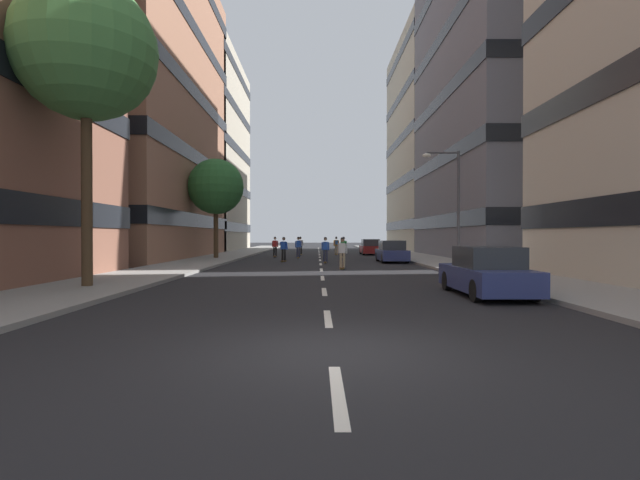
# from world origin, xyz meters

# --- Properties ---
(ground_plane) EXTENTS (178.80, 178.80, 0.00)m
(ground_plane) POSITION_xyz_m (0.00, 29.80, 0.00)
(ground_plane) COLOR black
(sidewalk_left) EXTENTS (3.89, 81.95, 0.14)m
(sidewalk_left) POSITION_xyz_m (-8.14, 33.52, 0.07)
(sidewalk_left) COLOR gray
(sidewalk_left) RESTS_ON ground_plane
(sidewalk_right) EXTENTS (3.89, 81.95, 0.14)m
(sidewalk_right) POSITION_xyz_m (8.14, 33.52, 0.07)
(sidewalk_right) COLOR gray
(sidewalk_right) RESTS_ON ground_plane
(lane_markings) EXTENTS (0.16, 67.20, 0.01)m
(lane_markings) POSITION_xyz_m (0.00, 30.50, 0.00)
(lane_markings) COLOR silver
(lane_markings) RESTS_ON ground_plane
(building_left_mid) EXTENTS (17.15, 23.87, 25.79)m
(building_left_mid) POSITION_xyz_m (-18.60, 31.58, 12.99)
(building_left_mid) COLOR #9E6B51
(building_left_mid) RESTS_ON ground_plane
(building_left_far) EXTENTS (17.15, 19.41, 24.15)m
(building_left_far) POSITION_xyz_m (-18.60, 52.01, 12.16)
(building_left_far) COLOR #B2A893
(building_left_far) RESTS_ON ground_plane
(building_right_mid) EXTENTS (17.15, 21.17, 30.59)m
(building_right_mid) POSITION_xyz_m (18.60, 31.58, 15.38)
(building_right_mid) COLOR slate
(building_right_mid) RESTS_ON ground_plane
(building_right_far) EXTENTS (17.15, 19.71, 26.50)m
(building_right_far) POSITION_xyz_m (18.60, 52.01, 13.34)
(building_right_far) COLOR #B2A893
(building_right_far) RESTS_ON ground_plane
(parked_car_near) EXTENTS (1.82, 4.40, 1.52)m
(parked_car_near) POSITION_xyz_m (5.00, 6.93, 0.70)
(parked_car_near) COLOR navy
(parked_car_near) RESTS_ON ground_plane
(parked_car_mid) EXTENTS (1.82, 4.40, 1.52)m
(parked_car_mid) POSITION_xyz_m (5.00, 38.42, 0.70)
(parked_car_mid) COLOR maroon
(parked_car_mid) RESTS_ON ground_plane
(parked_car_far) EXTENTS (1.82, 4.40, 1.52)m
(parked_car_far) POSITION_xyz_m (5.00, 25.28, 0.70)
(parked_car_far) COLOR navy
(parked_car_far) RESTS_ON ground_plane
(street_tree_near) EXTENTS (4.74, 4.74, 10.44)m
(street_tree_near) POSITION_xyz_m (-8.14, 8.65, 8.17)
(street_tree_near) COLOR #4C3823
(street_tree_near) RESTS_ON sidewalk_left
(street_tree_mid) EXTENTS (4.33, 4.33, 7.73)m
(street_tree_mid) POSITION_xyz_m (-8.14, 29.21, 5.68)
(street_tree_mid) COLOR #4C3823
(street_tree_mid) RESTS_ON sidewalk_left
(streetlamp_right) EXTENTS (2.13, 0.30, 6.50)m
(streetlamp_right) POSITION_xyz_m (7.39, 18.95, 4.14)
(streetlamp_right) COLOR #3F3F44
(streetlamp_right) RESTS_ON sidewalk_right
(skater_0) EXTENTS (0.54, 0.91, 1.78)m
(skater_0) POSITION_xyz_m (0.34, 24.61, 0.98)
(skater_0) COLOR brown
(skater_0) RESTS_ON ground_plane
(skater_1) EXTENTS (0.56, 0.92, 1.78)m
(skater_1) POSITION_xyz_m (1.18, 18.55, 0.98)
(skater_1) COLOR brown
(skater_1) RESTS_ON ground_plane
(skater_2) EXTENTS (0.54, 0.91, 1.78)m
(skater_2) POSITION_xyz_m (-1.79, 31.59, 0.98)
(skater_2) COLOR brown
(skater_2) RESTS_ON ground_plane
(skater_3) EXTENTS (0.57, 0.92, 1.78)m
(skater_3) POSITION_xyz_m (-2.61, 25.94, 0.98)
(skater_3) COLOR brown
(skater_3) RESTS_ON ground_plane
(skater_4) EXTENTS (0.53, 0.90, 1.78)m
(skater_4) POSITION_xyz_m (-3.92, 33.64, 0.98)
(skater_4) COLOR brown
(skater_4) RESTS_ON ground_plane
(skater_5) EXTENTS (0.55, 0.91, 1.78)m
(skater_5) POSITION_xyz_m (2.03, 32.37, 0.98)
(skater_5) COLOR brown
(skater_5) RESTS_ON ground_plane
(skater_6) EXTENTS (0.57, 0.92, 1.78)m
(skater_6) POSITION_xyz_m (-1.85, 37.90, 0.98)
(skater_6) COLOR brown
(skater_6) RESTS_ON ground_plane
(skater_7) EXTENTS (0.55, 0.91, 1.78)m
(skater_7) POSITION_xyz_m (1.66, 38.48, 1.02)
(skater_7) COLOR brown
(skater_7) RESTS_ON ground_plane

